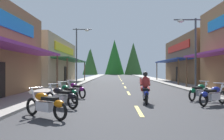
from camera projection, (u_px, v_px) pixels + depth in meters
name	position (u px, v px, depth m)	size (l,w,h in m)	color
ground	(122.00, 81.00, 32.78)	(9.37, 94.48, 0.10)	#38383A
sidewalk_left	(82.00, 81.00, 32.87)	(2.57, 94.48, 0.12)	#9E9991
sidewalk_right	(161.00, 81.00, 32.69)	(2.57, 94.48, 0.12)	#9E9991
centerline_dashes	(121.00, 80.00, 38.01)	(0.16, 70.71, 0.01)	#E0C64C
storefront_left_far	(35.00, 62.00, 27.43)	(9.62, 13.88, 5.44)	tan
storefront_right_far	(203.00, 60.00, 28.58)	(8.47, 13.51, 5.93)	brown
streetlamp_left	(79.00, 48.00, 23.23)	(2.02, 0.30, 6.11)	#474C51
streetlamp_right	(191.00, 43.00, 16.35)	(2.02, 0.30, 5.54)	#474C51
motorcycle_parked_right_3	(213.00, 95.00, 10.22)	(1.83, 1.28, 1.04)	black
motorcycle_parked_right_4	(199.00, 91.00, 11.96)	(1.69, 1.46, 1.04)	black
motorcycle_parked_left_0	(46.00, 104.00, 7.47)	(1.82, 1.29, 1.04)	black
motorcycle_parked_left_1	(61.00, 96.00, 9.60)	(1.79, 1.34, 1.04)	black
motorcycle_parked_left_2	(67.00, 93.00, 11.24)	(1.49, 1.67, 1.04)	black
motorcycle_parked_left_3	(75.00, 89.00, 13.09)	(1.54, 1.63, 1.04)	black
rider_cruising_lead	(145.00, 90.00, 10.95)	(0.60, 2.14, 1.57)	black
treeline_backdrop	(113.00, 59.00, 81.33)	(22.33, 12.57, 13.36)	#236523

